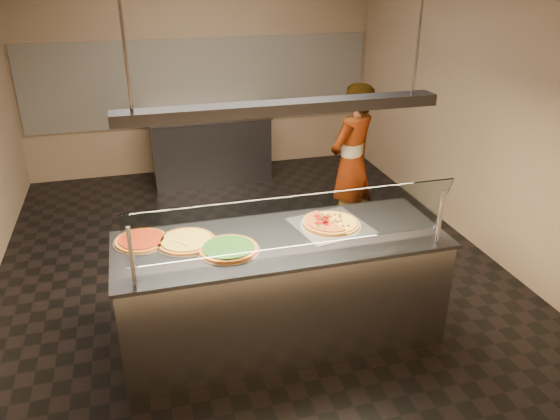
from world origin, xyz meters
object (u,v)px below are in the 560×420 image
object	(u,v)px
serving_counter	(281,289)
heat_lamp_housing	(281,108)
pizza_spinach	(228,248)
worker	(351,164)
half_pizza_pepperoni	(318,223)
pizza_cheese	(186,241)
prep_table	(210,147)
pizza_spatula	(190,242)
sneeze_guard	(295,223)
half_pizza_sausage	(343,221)
pizza_tomato	(141,240)
perforated_tray	(330,225)

from	to	relation	value
serving_counter	heat_lamp_housing	distance (m)	1.48
pizza_spinach	worker	distance (m)	2.35
half_pizza_pepperoni	pizza_cheese	distance (m)	1.05
serving_counter	prep_table	world-z (taller)	same
pizza_spatula	prep_table	xyz separation A→B (m)	(0.71, 3.75, -0.49)
sneeze_guard	prep_table	world-z (taller)	sneeze_guard
half_pizza_pepperoni	half_pizza_sausage	size ratio (longest dim) A/B	1.00
worker	heat_lamp_housing	xyz separation A→B (m)	(-1.23, -1.58, 1.08)
pizza_spatula	worker	xyz separation A→B (m)	(1.93, 1.52, -0.09)
half_pizza_sausage	pizza_spatula	xyz separation A→B (m)	(-1.24, -0.04, 0.00)
worker	pizza_cheese	bearing A→B (deg)	4.14
pizza_spinach	prep_table	xyz separation A→B (m)	(0.45, 3.89, -0.48)
half_pizza_pepperoni	worker	xyz separation A→B (m)	(0.90, 1.47, -0.09)
half_pizza_sausage	worker	bearing A→B (deg)	65.16
serving_counter	pizza_tomato	size ratio (longest dim) A/B	6.01
pizza_spinach	pizza_tomato	world-z (taller)	pizza_spinach
serving_counter	perforated_tray	size ratio (longest dim) A/B	3.98
pizza_cheese	pizza_spatula	size ratio (longest dim) A/B	1.67
prep_table	worker	distance (m)	2.57
sneeze_guard	prep_table	bearing A→B (deg)	89.71
half_pizza_sausage	pizza_spinach	world-z (taller)	half_pizza_sausage
half_pizza_sausage	serving_counter	bearing A→B (deg)	-168.98
half_pizza_pepperoni	worker	world-z (taller)	worker
prep_table	heat_lamp_housing	bearing A→B (deg)	-90.32
perforated_tray	pizza_spinach	size ratio (longest dim) A/B	1.38
sneeze_guard	pizza_spinach	bearing A→B (deg)	148.39
prep_table	worker	size ratio (longest dim) A/B	0.95
half_pizza_pepperoni	pizza_tomato	bearing A→B (deg)	174.82
half_pizza_pepperoni	pizza_spinach	xyz separation A→B (m)	(-0.76, -0.19, -0.02)
serving_counter	pizza_spatula	world-z (taller)	pizza_spatula
pizza_spatula	worker	bearing A→B (deg)	38.21
pizza_tomato	pizza_spatula	bearing A→B (deg)	-25.83
worker	half_pizza_pepperoni	bearing A→B (deg)	26.06
serving_counter	pizza_spinach	world-z (taller)	pizza_spinach
prep_table	pizza_spinach	bearing A→B (deg)	-96.57
serving_counter	sneeze_guard	distance (m)	0.83
serving_counter	pizza_cheese	world-z (taller)	pizza_cheese
sneeze_guard	heat_lamp_housing	bearing A→B (deg)	90.00
heat_lamp_housing	worker	bearing A→B (deg)	52.06
heat_lamp_housing	pizza_cheese	bearing A→B (deg)	169.54
sneeze_guard	pizza_spatula	distance (m)	0.85
sneeze_guard	half_pizza_sausage	bearing A→B (deg)	39.30
perforated_tray	half_pizza_pepperoni	size ratio (longest dim) A/B	1.31
serving_counter	sneeze_guard	bearing A→B (deg)	-90.00
sneeze_guard	heat_lamp_housing	distance (m)	0.80
pizza_spatula	half_pizza_pepperoni	bearing A→B (deg)	2.41
perforated_tray	pizza_spatula	distance (m)	1.14
sneeze_guard	pizza_spatula	xyz separation A→B (m)	(-0.69, 0.41, -0.27)
half_pizza_sausage	pizza_tomato	bearing A→B (deg)	175.48
worker	sneeze_guard	bearing A→B (deg)	24.82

